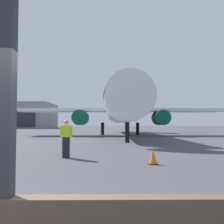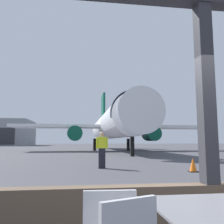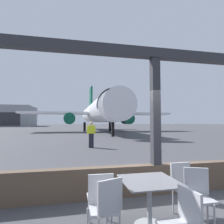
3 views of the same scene
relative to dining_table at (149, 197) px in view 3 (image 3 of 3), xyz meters
name	(u,v)px [view 3 (image 3 of 3)]	position (x,y,z in m)	size (l,w,h in m)	color
ground_plane	(80,129)	(0.76, 41.35, -0.48)	(220.00, 220.00, 0.00)	#424247
window_frame	(156,142)	(0.76, 1.35, 0.75)	(8.69, 0.24, 3.56)	brown
dining_table	(149,197)	(0.00, 0.00, 0.00)	(0.90, 0.90, 0.76)	slate
cafe_chair_window_left	(107,205)	(-0.77, -0.26, 0.06)	(0.50, 0.50, 0.92)	#B2B2B7
cafe_chair_window_right	(183,184)	(0.80, 0.26, 0.08)	(0.40, 0.40, 0.94)	#B2B2B7
cafe_chair_aisle_left	(100,195)	(-0.80, 0.10, 0.07)	(0.41, 0.41, 0.90)	#B2B2B7
cafe_chair_aisle_right	(183,220)	(0.08, -0.84, 0.04)	(0.43, 0.43, 0.88)	#B2B2B7
cafe_chair_side_extra	(198,192)	(0.83, -0.10, 0.06)	(0.50, 0.50, 0.92)	#B2B2B7
airplane	(99,112)	(3.52, 30.85, 3.11)	(26.90, 31.86, 10.52)	silver
ground_crew_worker	(91,134)	(0.05, 9.82, 0.42)	(0.57, 0.22, 1.74)	black
traffic_cone	(154,145)	(3.74, 7.96, -0.20)	(0.36, 0.36, 0.59)	orange
distant_hangar	(8,116)	(-26.91, 81.65, 3.61)	(19.87, 17.87, 8.19)	gray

